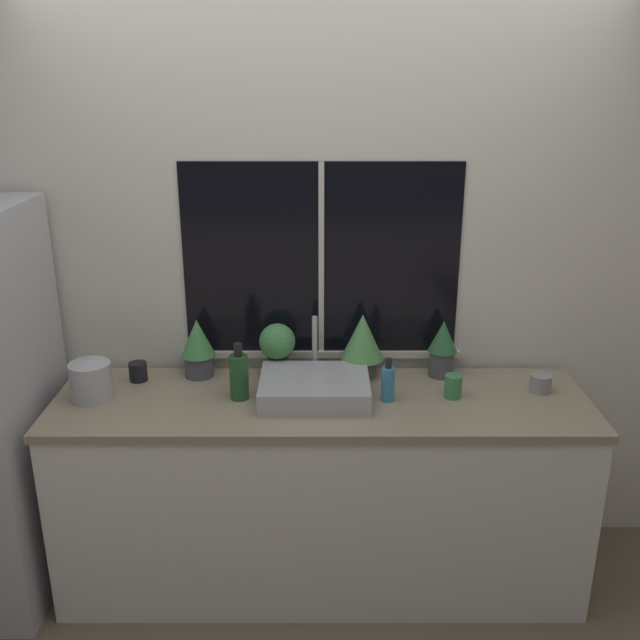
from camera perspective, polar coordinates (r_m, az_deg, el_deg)
ground_plane at (r=3.23m, az=0.26°, el=-23.08°), size 14.00×14.00×0.00m
wall_back at (r=3.18m, az=0.28°, el=4.23°), size 8.00×0.09×2.70m
counter at (r=3.21m, az=0.26°, el=-13.46°), size 2.24×0.64×0.89m
sink at (r=2.98m, az=-0.28°, el=-5.39°), size 0.45×0.42×0.29m
potted_plant_far_left at (r=3.19m, az=-9.57°, el=-2.06°), size 0.15×0.15×0.27m
potted_plant_center_left at (r=3.15m, az=-3.26°, el=-2.03°), size 0.16×0.16×0.24m
potted_plant_center_right at (r=3.15m, az=3.58°, el=-1.73°), size 0.19×0.19×0.29m
potted_plant_far_right at (r=3.20m, az=9.95°, el=-2.12°), size 0.13×0.13×0.26m
soap_bottle at (r=2.96m, az=5.62°, el=-5.04°), size 0.06×0.06×0.19m
bottle_tall at (r=2.97m, az=-6.33°, el=-4.44°), size 0.08×0.08×0.24m
mug_grey at (r=3.18m, az=17.40°, el=-4.86°), size 0.09×0.09×0.08m
mug_green at (r=3.03m, az=10.77°, el=-5.25°), size 0.07×0.07×0.10m
mug_black at (r=3.24m, az=-14.18°, el=-4.01°), size 0.08×0.08×0.08m
kettle at (r=3.10m, az=-17.68°, el=-4.54°), size 0.17×0.17×0.18m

